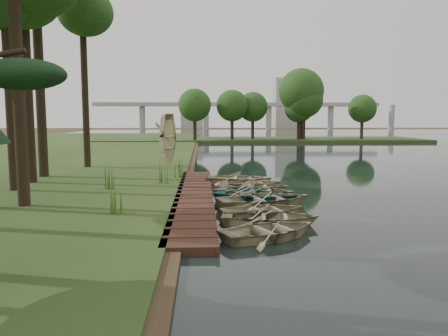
{
  "coord_description": "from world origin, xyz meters",
  "views": [
    {
      "loc": [
        -1.24,
        -18.93,
        3.6
      ],
      "look_at": [
        -0.31,
        -0.36,
        1.48
      ],
      "focal_mm": 35.0,
      "sensor_mm": 36.0,
      "label": 1
    }
  ],
  "objects_px": {
    "boardwalk": "(194,197)",
    "rowboat_1": "(270,215)",
    "stored_rowboat": "(169,161)",
    "rowboat_2": "(264,208)",
    "rowboat_0": "(270,228)"
  },
  "relations": [
    {
      "from": "boardwalk",
      "to": "rowboat_1",
      "type": "distance_m",
      "value": 5.41
    },
    {
      "from": "stored_rowboat",
      "to": "rowboat_2",
      "type": "bearing_deg",
      "value": -135.67
    },
    {
      "from": "rowboat_1",
      "to": "rowboat_2",
      "type": "xyz_separation_m",
      "value": [
        -0.03,
        1.2,
        -0.02
      ]
    },
    {
      "from": "boardwalk",
      "to": "rowboat_2",
      "type": "relative_size",
      "value": 5.13
    },
    {
      "from": "rowboat_1",
      "to": "stored_rowboat",
      "type": "distance_m",
      "value": 16.82
    },
    {
      "from": "rowboat_0",
      "to": "rowboat_1",
      "type": "height_order",
      "value": "rowboat_1"
    },
    {
      "from": "boardwalk",
      "to": "rowboat_0",
      "type": "distance_m",
      "value": 6.76
    },
    {
      "from": "rowboat_0",
      "to": "stored_rowboat",
      "type": "xyz_separation_m",
      "value": [
        -4.33,
        17.78,
        0.3
      ]
    },
    {
      "from": "boardwalk",
      "to": "rowboat_1",
      "type": "relative_size",
      "value": 4.87
    },
    {
      "from": "rowboat_2",
      "to": "stored_rowboat",
      "type": "height_order",
      "value": "stored_rowboat"
    },
    {
      "from": "boardwalk",
      "to": "rowboat_1",
      "type": "xyz_separation_m",
      "value": [
        2.59,
        -4.74,
        0.24
      ]
    },
    {
      "from": "boardwalk",
      "to": "rowboat_1",
      "type": "bearing_deg",
      "value": -61.31
    },
    {
      "from": "stored_rowboat",
      "to": "boardwalk",
      "type": "bearing_deg",
      "value": -142.72
    },
    {
      "from": "stored_rowboat",
      "to": "rowboat_1",
      "type": "bearing_deg",
      "value": -136.74
    },
    {
      "from": "rowboat_0",
      "to": "rowboat_1",
      "type": "xyz_separation_m",
      "value": [
        0.24,
        1.59,
        0.02
      ]
    }
  ]
}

